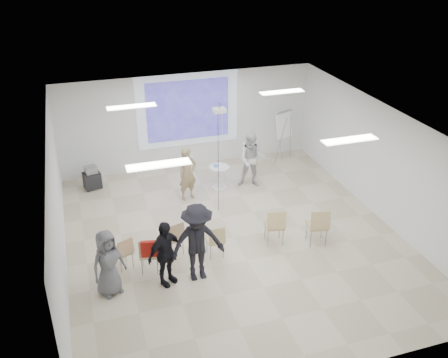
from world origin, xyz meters
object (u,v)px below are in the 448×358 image
object	(u,v)px
chair_left_mid	(149,253)
audience_mid	(197,238)
player_left	(188,170)
chair_left_inner	(174,236)
flipchart_easel	(284,125)
chair_far_left	(124,251)
laptop	(173,236)
pedestal_table	(219,176)
chair_right_far	(318,224)
av_cart	(92,178)
audience_left	(165,249)
player_right	(252,157)
chair_right_inner	(275,224)
audience_outer	(107,259)
chair_center	(216,239)

from	to	relation	value
chair_left_mid	audience_mid	distance (m)	1.21
player_left	chair_left_mid	xyz separation A→B (m)	(-1.63, -3.04, -0.35)
player_left	chair_left_inner	size ratio (longest dim) A/B	1.97
chair_left_inner	flipchart_easel	bearing A→B (deg)	25.24
chair_far_left	laptop	size ratio (longest dim) A/B	2.45
pedestal_table	player_left	size ratio (longest dim) A/B	0.41
chair_right_far	laptop	xyz separation A→B (m)	(-3.39, 0.71, -0.11)
chair_far_left	av_cart	world-z (taller)	chair_far_left
player_left	chair_right_far	world-z (taller)	player_left
player_left	chair_left_mid	world-z (taller)	player_left
laptop	flipchart_easel	bearing A→B (deg)	-155.56
audience_left	flipchart_easel	world-z (taller)	audience_left
audience_mid	player_right	bearing A→B (deg)	52.94
chair_far_left	flipchart_easel	size ratio (longest dim) A/B	0.47
chair_left_mid	player_left	bearing A→B (deg)	73.66
player_left	chair_right_inner	size ratio (longest dim) A/B	1.83
audience_outer	flipchart_easel	xyz separation A→B (m)	(6.08, 4.99, 0.42)
pedestal_table	chair_left_mid	world-z (taller)	chair_left_mid
chair_right_far	audience_left	bearing A→B (deg)	-164.07
pedestal_table	audience_left	distance (m)	4.53
flipchart_easel	pedestal_table	bearing A→B (deg)	-175.84
chair_center	audience_left	bearing A→B (deg)	-155.87
pedestal_table	laptop	xyz separation A→B (m)	(-1.99, -2.80, 0.08)
player_right	audience_left	xyz separation A→B (m)	(-3.34, -3.72, -0.05)
chair_right_far	flipchart_easel	world-z (taller)	flipchart_easel
chair_left_mid	audience_mid	xyz separation A→B (m)	(0.97, -0.50, 0.51)
chair_left_inner	chair_right_inner	world-z (taller)	chair_right_inner
chair_center	chair_right_far	distance (m)	2.49
player_right	av_cart	bearing A→B (deg)	-173.77
chair_center	audience_mid	distance (m)	1.02
player_left	flipchart_easel	world-z (taller)	player_left
chair_right_inner	chair_far_left	bearing A→B (deg)	-172.15
chair_far_left	av_cart	size ratio (longest dim) A/B	1.13
player_left	chair_center	world-z (taller)	player_left
chair_far_left	audience_mid	size ratio (longest dim) A/B	0.39
chair_right_inner	av_cart	distance (m)	5.86
chair_right_inner	player_left	bearing A→B (deg)	126.72
chair_far_left	audience_mid	xyz separation A→B (m)	(1.49, -0.82, 0.56)
chair_right_inner	chair_right_far	bearing A→B (deg)	-9.77
player_right	chair_left_inner	bearing A→B (deg)	-115.17
chair_left_mid	av_cart	size ratio (longest dim) A/B	1.25
chair_right_inner	laptop	world-z (taller)	chair_right_inner
pedestal_table	audience_mid	distance (m)	4.25
player_right	player_left	bearing A→B (deg)	-152.57
audience_left	audience_outer	size ratio (longest dim) A/B	1.04
chair_right_far	audience_outer	world-z (taller)	audience_outer
chair_right_far	audience_mid	xyz separation A→B (m)	(-3.06, -0.35, 0.45)
pedestal_table	flipchart_easel	world-z (taller)	flipchart_easel
player_left	chair_far_left	size ratio (longest dim) A/B	2.19
chair_center	chair_right_far	xyz separation A→B (m)	(2.47, -0.27, 0.10)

